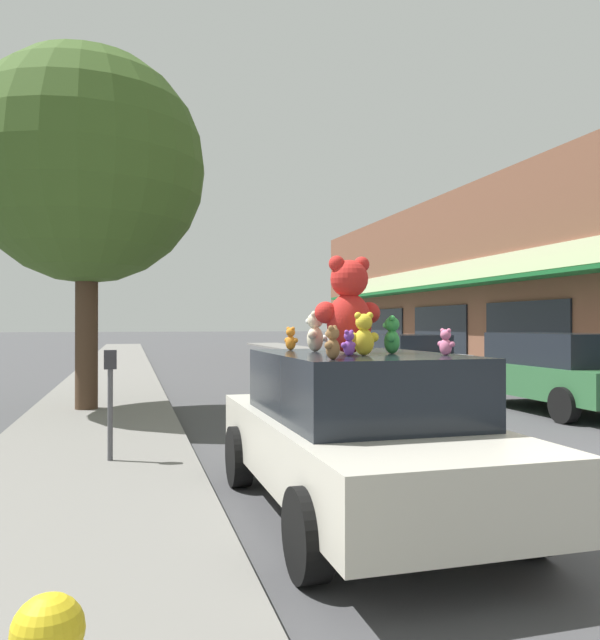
# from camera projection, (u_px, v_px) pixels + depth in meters

# --- Properties ---
(sidewalk_near) EXTENTS (2.55, 90.00, 0.13)m
(sidewalk_near) POSITION_uv_depth(u_px,v_px,m) (65.00, 523.00, 5.11)
(sidewalk_near) COLOR slate
(sidewalk_near) RESTS_ON ground_plane
(plush_art_car) EXTENTS (1.92, 4.06, 1.44)m
(plush_art_car) POSITION_uv_depth(u_px,v_px,m) (358.00, 430.00, 5.54)
(plush_art_car) COLOR beige
(plush_art_car) RESTS_ON ground_plane
(teddy_bear_giant) EXTENTS (0.64, 0.41, 0.87)m
(teddy_bear_giant) POSITION_uv_depth(u_px,v_px,m) (349.00, 306.00, 5.56)
(teddy_bear_giant) COLOR red
(teddy_bear_giant) RESTS_ON plush_art_car
(teddy_bear_white) EXTENTS (0.21, 0.13, 0.29)m
(teddy_bear_white) POSITION_uv_depth(u_px,v_px,m) (333.00, 336.00, 6.07)
(teddy_bear_white) COLOR white
(teddy_bear_white) RESTS_ON plush_art_car
(teddy_bear_green) EXTENTS (0.19, 0.25, 0.34)m
(teddy_bear_green) POSITION_uv_depth(u_px,v_px,m) (392.00, 335.00, 5.45)
(teddy_bear_green) COLOR green
(teddy_bear_green) RESTS_ON plush_art_car
(teddy_bear_brown) EXTENTS (0.17, 0.18, 0.25)m
(teddy_bear_brown) POSITION_uv_depth(u_px,v_px,m) (333.00, 343.00, 4.56)
(teddy_bear_brown) COLOR olive
(teddy_bear_brown) RESTS_ON plush_art_car
(teddy_bear_yellow) EXTENTS (0.27, 0.17, 0.36)m
(teddy_bear_yellow) POSITION_uv_depth(u_px,v_px,m) (364.00, 334.00, 5.18)
(teddy_bear_yellow) COLOR yellow
(teddy_bear_yellow) RESTS_ON plush_art_car
(teddy_bear_orange) EXTENTS (0.14, 0.17, 0.23)m
(teddy_bear_orange) POSITION_uv_depth(u_px,v_px,m) (291.00, 339.00, 6.20)
(teddy_bear_orange) COLOR orange
(teddy_bear_orange) RESTS_ON plush_art_car
(teddy_bear_cream) EXTENTS (0.22, 0.29, 0.38)m
(teddy_bear_cream) POSITION_uv_depth(u_px,v_px,m) (315.00, 332.00, 5.90)
(teddy_bear_cream) COLOR beige
(teddy_bear_cream) RESTS_ON plush_art_car
(teddy_bear_purple) EXTENTS (0.16, 0.13, 0.21)m
(teddy_bear_purple) POSITION_uv_depth(u_px,v_px,m) (349.00, 343.00, 5.06)
(teddy_bear_purple) COLOR purple
(teddy_bear_purple) RESTS_ON plush_art_car
(teddy_bear_pink) EXTENTS (0.13, 0.17, 0.22)m
(teddy_bear_pink) POSITION_uv_depth(u_px,v_px,m) (446.00, 342.00, 5.18)
(teddy_bear_pink) COLOR pink
(teddy_bear_pink) RESTS_ON plush_art_car
(parked_car_far_center) EXTENTS (1.81, 4.09, 1.52)m
(parked_car_far_center) POSITION_uv_depth(u_px,v_px,m) (555.00, 370.00, 12.03)
(parked_car_far_center) COLOR #336B3D
(parked_car_far_center) RESTS_ON ground_plane
(parked_car_far_right) EXTENTS (2.01, 4.25, 1.38)m
(parked_car_far_right) POSITION_uv_depth(u_px,v_px,m) (408.00, 356.00, 18.41)
(parked_car_far_right) COLOR #B7B7BC
(parked_car_far_right) RESTS_ON ground_plane
(street_tree) EXTENTS (4.34, 4.34, 6.66)m
(street_tree) POSITION_uv_depth(u_px,v_px,m) (87.00, 167.00, 11.55)
(street_tree) COLOR #473323
(street_tree) RESTS_ON sidewalk_near
(parking_meter) EXTENTS (0.14, 0.10, 1.27)m
(parking_meter) POSITION_uv_depth(u_px,v_px,m) (110.00, 390.00, 7.17)
(parking_meter) COLOR #4C4C51
(parking_meter) RESTS_ON sidewalk_near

